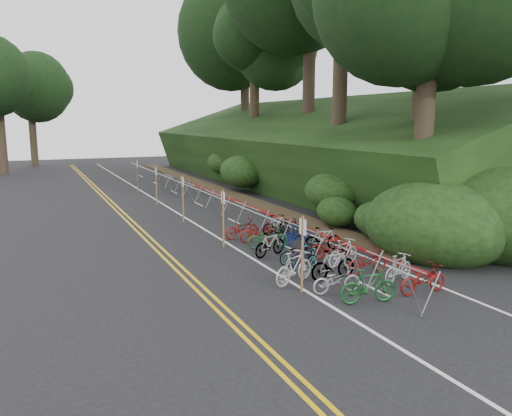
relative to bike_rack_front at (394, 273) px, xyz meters
The scene contains 11 objects.
ground 4.40m from the bike_rack_front, 131.29° to the left, with size 120.00×120.00×0.00m, color black.
road_markings 13.54m from the bike_rack_front, 99.40° to the left, with size 7.47×80.00×0.01m.
red_curb 15.52m from the bike_rack_front, 79.37° to the left, with size 0.25×28.00×0.10m, color maroon.
embankment 24.52m from the bike_rack_front, 65.56° to the left, with size 14.30×48.14×9.11m.
tree_cluster 28.94m from the bike_rack_front, 74.68° to the left, with size 34.06×55.38×21.28m.
bike_rack_front is the anchor object (origin of this frame).
bike_racks_rest 16.23m from the bike_rack_front, 89.43° to the left, with size 1.14×23.00×1.17m.
signpost_near 2.83m from the bike_rack_front, 135.43° to the left, with size 0.08×0.40×2.45m.
signposts_rest 17.39m from the bike_rack_front, 97.41° to the left, with size 0.08×18.40×2.50m.
bike_front 3.33m from the bike_rack_front, 123.44° to the left, with size 1.86×0.52×1.12m, color beige.
bike_valet 4.86m from the bike_rack_front, 88.54° to the left, with size 3.46×11.04×1.07m.
Camera 1 is at (-6.76, -14.42, 5.38)m, focal length 35.00 mm.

